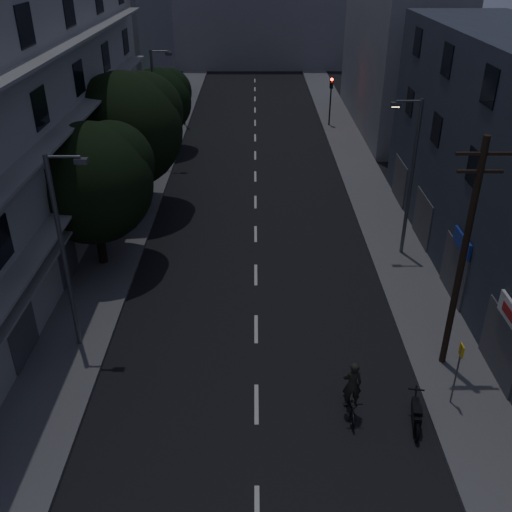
{
  "coord_description": "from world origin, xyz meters",
  "views": [
    {
      "loc": [
        -0.06,
        -8.75,
        14.47
      ],
      "look_at": [
        0.0,
        12.0,
        3.0
      ],
      "focal_mm": 40.0,
      "sensor_mm": 36.0,
      "label": 1
    }
  ],
  "objects_px": {
    "utility_pole": "(463,255)",
    "bus_stop_sign": "(459,364)",
    "motorcycle": "(416,415)",
    "cyclist": "(351,398)"
  },
  "relations": [
    {
      "from": "utility_pole",
      "to": "bus_stop_sign",
      "type": "height_order",
      "value": "utility_pole"
    },
    {
      "from": "bus_stop_sign",
      "to": "motorcycle",
      "type": "height_order",
      "value": "bus_stop_sign"
    },
    {
      "from": "bus_stop_sign",
      "to": "utility_pole",
      "type": "bearing_deg",
      "value": 80.97
    },
    {
      "from": "cyclist",
      "to": "utility_pole",
      "type": "bearing_deg",
      "value": 32.65
    },
    {
      "from": "utility_pole",
      "to": "cyclist",
      "type": "relative_size",
      "value": 3.95
    },
    {
      "from": "motorcycle",
      "to": "cyclist",
      "type": "height_order",
      "value": "cyclist"
    },
    {
      "from": "utility_pole",
      "to": "motorcycle",
      "type": "height_order",
      "value": "utility_pole"
    },
    {
      "from": "motorcycle",
      "to": "cyclist",
      "type": "bearing_deg",
      "value": 175.26
    },
    {
      "from": "motorcycle",
      "to": "utility_pole",
      "type": "bearing_deg",
      "value": 69.13
    },
    {
      "from": "motorcycle",
      "to": "cyclist",
      "type": "relative_size",
      "value": 0.82
    }
  ]
}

